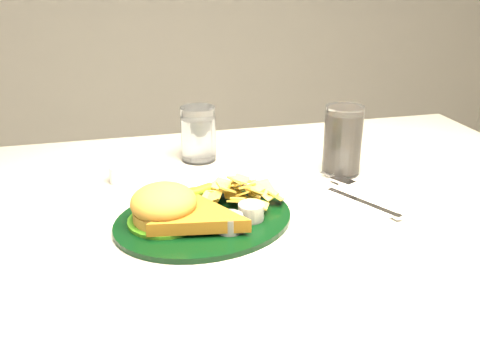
{
  "coord_description": "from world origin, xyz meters",
  "views": [
    {
      "loc": [
        -0.18,
        -0.72,
        1.11
      ],
      "look_at": [
        -0.01,
        -0.0,
        0.8
      ],
      "focal_mm": 40.0,
      "sensor_mm": 36.0,
      "label": 1
    }
  ],
  "objects": [
    {
      "name": "dinner_plate",
      "position": [
        -0.07,
        -0.03,
        0.78
      ],
      "size": [
        0.32,
        0.29,
        0.06
      ],
      "primitive_type": null,
      "rotation": [
        0.0,
        0.0,
        0.28
      ],
      "color": "black",
      "rests_on": "table"
    },
    {
      "name": "water_glass",
      "position": [
        -0.03,
        0.23,
        0.8
      ],
      "size": [
        0.08,
        0.08,
        0.1
      ],
      "primitive_type": "cylinder",
      "rotation": [
        0.0,
        0.0,
        -0.28
      ],
      "color": "white",
      "rests_on": "table"
    },
    {
      "name": "cola_glass",
      "position": [
        0.21,
        0.1,
        0.81
      ],
      "size": [
        0.07,
        0.07,
        0.12
      ],
      "primitive_type": "cylinder",
      "rotation": [
        0.0,
        0.0,
        0.05
      ],
      "color": "black",
      "rests_on": "table"
    },
    {
      "name": "fork_napkin",
      "position": [
        0.18,
        -0.02,
        0.76
      ],
      "size": [
        0.2,
        0.22,
        0.01
      ],
      "primitive_type": null,
      "rotation": [
        0.0,
        0.0,
        0.47
      ],
      "color": "white",
      "rests_on": "table"
    },
    {
      "name": "ramekin",
      "position": [
        -0.17,
        0.16,
        0.76
      ],
      "size": [
        0.05,
        0.05,
        0.03
      ],
      "primitive_type": "cylinder",
      "rotation": [
        0.0,
        0.0,
        0.05
      ],
      "color": "silver",
      "rests_on": "table"
    }
  ]
}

